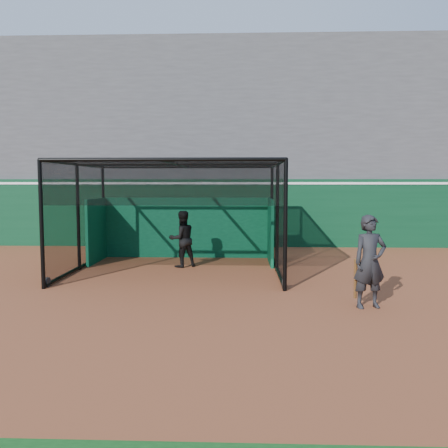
{
  "coord_description": "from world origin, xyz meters",
  "views": [
    {
      "loc": [
        0.81,
        -9.12,
        2.37
      ],
      "look_at": [
        0.39,
        2.0,
        1.4
      ],
      "focal_mm": 38.0,
      "sensor_mm": 36.0,
      "label": 1
    }
  ],
  "objects": [
    {
      "name": "ground",
      "position": [
        0.0,
        0.0,
        0.0
      ],
      "size": [
        120.0,
        120.0,
        0.0
      ],
      "primitive_type": "plane",
      "color": "brown",
      "rests_on": "ground"
    },
    {
      "name": "outfield_wall",
      "position": [
        0.0,
        8.5,
        1.29
      ],
      "size": [
        50.0,
        0.5,
        2.5
      ],
      "color": "#0A391E",
      "rests_on": "ground"
    },
    {
      "name": "grandstand",
      "position": [
        0.0,
        12.27,
        4.48
      ],
      "size": [
        50.0,
        7.85,
        8.95
      ],
      "color": "#4C4C4F",
      "rests_on": "ground"
    },
    {
      "name": "batting_cage",
      "position": [
        -0.94,
        3.54,
        1.43
      ],
      "size": [
        5.48,
        4.81,
        2.87
      ],
      "color": "black",
      "rests_on": "ground"
    },
    {
      "name": "batter",
      "position": [
        -0.87,
        4.05,
        0.79
      ],
      "size": [
        0.97,
        0.91,
        1.59
      ],
      "primitive_type": "imported",
      "rotation": [
        0.0,
        0.0,
        3.67
      ],
      "color": "black",
      "rests_on": "ground"
    },
    {
      "name": "on_deck_player",
      "position": [
        3.23,
        -0.18,
        0.88
      ],
      "size": [
        0.72,
        0.56,
        1.77
      ],
      "color": "black",
      "rests_on": "ground"
    }
  ]
}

